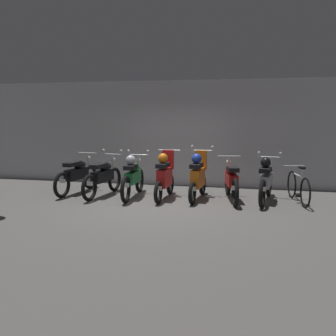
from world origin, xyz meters
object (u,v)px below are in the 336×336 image
object	(u,v)px
motorbike_slot_5	(231,180)
bicycle	(298,187)
motorbike_slot_4	(198,176)
motorbike_slot_0	(77,175)
motorbike_slot_3	(165,176)
motorbike_slot_1	(103,177)
motorbike_slot_2	(133,177)
motorbike_slot_6	(266,180)

from	to	relation	value
motorbike_slot_5	bicycle	bearing A→B (deg)	3.31
motorbike_slot_4	bicycle	size ratio (longest dim) A/B	0.98
motorbike_slot_0	motorbike_slot_3	distance (m)	2.42
motorbike_slot_1	bicycle	world-z (taller)	motorbike_slot_1
motorbike_slot_3	motorbike_slot_5	size ratio (longest dim) A/B	0.87
motorbike_slot_1	motorbike_slot_5	world-z (taller)	motorbike_slot_1
motorbike_slot_4	motorbike_slot_5	distance (m)	0.81
motorbike_slot_3	motorbike_slot_4	world-z (taller)	motorbike_slot_4
motorbike_slot_0	motorbike_slot_4	bearing A→B (deg)	-1.17
motorbike_slot_1	motorbike_slot_2	bearing A→B (deg)	-1.16
motorbike_slot_6	bicycle	bearing A→B (deg)	6.13
motorbike_slot_5	motorbike_slot_6	world-z (taller)	motorbike_slot_6
motorbike_slot_1	motorbike_slot_3	size ratio (longest dim) A/B	1.16
motorbike_slot_1	motorbike_slot_6	xyz separation A→B (m)	(4.03, 0.19, 0.04)
motorbike_slot_0	motorbike_slot_3	world-z (taller)	motorbike_slot_3
motorbike_slot_1	motorbike_slot_4	world-z (taller)	motorbike_slot_4
motorbike_slot_4	motorbike_slot_5	size ratio (longest dim) A/B	0.87
motorbike_slot_3	motorbike_slot_4	bearing A→B (deg)	7.97
motorbike_slot_2	motorbike_slot_3	size ratio (longest dim) A/B	1.16
motorbike_slot_2	bicycle	size ratio (longest dim) A/B	1.14
motorbike_slot_3	motorbike_slot_4	distance (m)	0.81
motorbike_slot_3	bicycle	bearing A→B (deg)	4.66
motorbike_slot_0	motorbike_slot_4	xyz separation A→B (m)	(3.22, -0.07, 0.08)
motorbike_slot_0	motorbike_slot_1	xyz separation A→B (m)	(0.81, -0.19, 0.00)
motorbike_slot_2	bicycle	world-z (taller)	motorbike_slot_2
motorbike_slot_5	motorbike_slot_6	size ratio (longest dim) A/B	1.00
motorbike_slot_1	motorbike_slot_4	xyz separation A→B (m)	(2.42, 0.12, 0.08)
motorbike_slot_2	motorbike_slot_4	bearing A→B (deg)	4.92
bicycle	motorbike_slot_2	bearing A→B (deg)	-175.91
motorbike_slot_3	motorbike_slot_5	world-z (taller)	motorbike_slot_3
motorbike_slot_3	motorbike_slot_2	bearing A→B (deg)	-178.16
motorbike_slot_2	motorbike_slot_3	world-z (taller)	motorbike_slot_3
motorbike_slot_3	bicycle	size ratio (longest dim) A/B	0.98
motorbike_slot_0	motorbike_slot_2	distance (m)	1.62
motorbike_slot_5	bicycle	world-z (taller)	motorbike_slot_5
motorbike_slot_5	motorbike_slot_6	xyz separation A→B (m)	(0.81, 0.01, 0.04)
motorbike_slot_6	motorbike_slot_1	bearing A→B (deg)	-177.33
motorbike_slot_2	motorbike_slot_1	bearing A→B (deg)	178.84
motorbike_slot_4	motorbike_slot_6	xyz separation A→B (m)	(1.61, 0.07, -0.04)
motorbike_slot_0	motorbike_slot_1	size ratio (longest dim) A/B	1.00
motorbike_slot_2	motorbike_slot_6	xyz separation A→B (m)	(3.23, 0.20, 0.00)
motorbike_slot_0	bicycle	distance (m)	5.57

